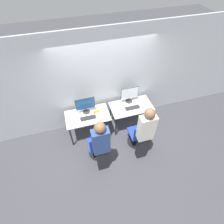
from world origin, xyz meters
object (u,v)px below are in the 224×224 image
person_left (101,146)px  office_chair_right (138,136)px  office_chair_left (97,147)px  monitor_right (130,94)px  mouse_right (141,105)px  monitor_left (85,105)px  keyboard_left (88,118)px  mouse_left (99,116)px  keyboard_right (132,108)px  person_right (145,133)px

person_left → office_chair_right: size_ratio=1.91×
office_chair_left → monitor_right: bearing=39.5°
mouse_right → office_chair_left: bearing=-153.5°
monitor_left → keyboard_left: size_ratio=1.24×
mouse_left → office_chair_right: size_ratio=0.10×
keyboard_left → monitor_right: monitor_right is taller
monitor_right → office_chair_right: 1.14m
person_left → mouse_right: (1.39, 1.07, -0.16)m
mouse_left → keyboard_right: mouse_left is taller
person_right → office_chair_right: bearing=83.7°
mouse_left → monitor_right: size_ratio=0.18×
office_chair_left → office_chair_right: (1.11, 0.03, 0.00)m
office_chair_left → keyboard_right: 1.41m
mouse_left → office_chair_left: office_chair_left is taller
monitor_left → office_chair_right: (1.17, -0.86, -0.66)m
monitor_left → keyboard_right: bearing=-9.7°
office_chair_left → monitor_right: (1.16, 0.96, 0.66)m
office_chair_left → office_chair_right: 1.11m
mouse_right → person_right: bearing=-109.0°
office_chair_right → monitor_left: bearing=143.7°
mouse_left → monitor_left: bearing=138.2°
keyboard_left → person_left: (0.10, -1.03, 0.17)m
monitor_right → office_chair_left: bearing=-140.5°
mouse_right → office_chair_right: size_ratio=0.10×
office_chair_right → mouse_left: bearing=145.6°
mouse_left → keyboard_right: size_ratio=0.22×
keyboard_right → office_chair_left: bearing=-149.6°
monitor_right → keyboard_right: size_ratio=1.24×
monitor_left → office_chair_left: size_ratio=0.56×
keyboard_left → person_right: size_ratio=0.23×
mouse_left → mouse_right: same height
monitor_left → keyboard_left: bearing=-90.0°
mouse_right → person_right: person_right is taller
monitor_left → mouse_right: size_ratio=5.57×
office_chair_right → keyboard_right: bearing=84.8°
monitor_right → keyboard_left: bearing=-166.5°
person_left → person_right: 1.03m
office_chair_left → mouse_right: 1.64m
keyboard_left → monitor_right: size_ratio=0.81×
keyboard_right → office_chair_right: size_ratio=0.45×
keyboard_right → keyboard_left: bearing=-179.0°
monitor_left → office_chair_left: monitor_left is taller
monitor_right → keyboard_right: bearing=-90.0°
keyboard_left → person_left: bearing=-84.3°
keyboard_left → person_left: person_left is taller
office_chair_left → keyboard_right: (1.16, 0.68, 0.40)m
monitor_right → keyboard_right: 0.38m
person_left → monitor_left: bearing=94.6°
keyboard_left → office_chair_left: bearing=-84.1°
person_left → keyboard_right: bearing=42.9°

